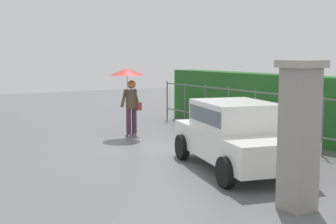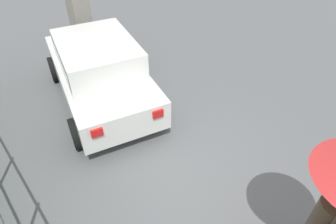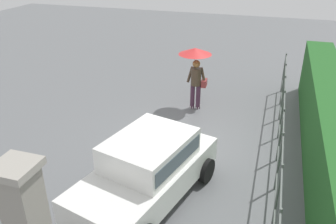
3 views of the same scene
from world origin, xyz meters
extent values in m
plane|color=slate|center=(0.00, 0.00, 0.00)|extent=(40.00, 40.00, 0.00)
cube|color=white|center=(2.50, -0.01, 0.58)|extent=(3.99, 2.50, 0.60)
cube|color=white|center=(2.35, 0.02, 1.18)|extent=(2.19, 1.86, 0.60)
cube|color=#4C5B66|center=(2.35, 0.02, 1.20)|extent=(2.05, 1.84, 0.33)
cylinder|color=black|center=(3.50, -1.13, 0.30)|extent=(0.63, 0.32, 0.60)
cylinder|color=black|center=(1.49, 1.11, 0.30)|extent=(0.63, 0.32, 0.60)
cylinder|color=black|center=(1.08, -0.52, 0.30)|extent=(0.63, 0.32, 0.60)
cube|color=red|center=(0.83, 0.97, 0.73)|extent=(0.11, 0.21, 0.16)
cube|color=red|center=(0.56, -0.09, 0.73)|extent=(0.11, 0.21, 0.16)
cylinder|color=#47283D|center=(-2.40, -0.20, 0.43)|extent=(0.15, 0.15, 0.86)
cylinder|color=#47283D|center=(-2.41, 0.00, 0.43)|extent=(0.15, 0.15, 0.86)
cube|color=white|center=(-2.46, -0.20, 0.04)|extent=(0.26, 0.10, 0.08)
cube|color=white|center=(-2.47, 0.00, 0.04)|extent=(0.26, 0.10, 0.08)
cylinder|color=#473828|center=(-2.41, -0.10, 1.15)|extent=(0.34, 0.34, 0.58)
sphere|color=#DBAD89|center=(-2.41, -0.10, 1.58)|extent=(0.22, 0.22, 0.22)
sphere|color=olive|center=(-2.38, -0.10, 1.60)|extent=(0.25, 0.25, 0.25)
cylinder|color=#473828|center=(-2.48, -0.32, 1.18)|extent=(0.10, 0.23, 0.56)
cylinder|color=#473828|center=(-2.49, 0.12, 1.18)|extent=(0.10, 0.23, 0.56)
cylinder|color=#B2B2B7|center=(-2.50, -0.18, 1.50)|extent=(0.02, 0.02, 0.77)
cone|color=red|center=(-2.50, -0.18, 1.98)|extent=(1.08, 1.08, 0.21)
cube|color=maroon|center=(-2.54, 0.16, 0.91)|extent=(0.35, 0.17, 0.24)
cube|color=#9E998E|center=(5.08, -0.92, 2.36)|extent=(0.60, 0.60, 0.12)
cylinder|color=#59605B|center=(-4.85, 2.69, 0.75)|extent=(0.05, 0.05, 1.50)
cylinder|color=#59605B|center=(-3.62, 2.69, 0.75)|extent=(0.05, 0.05, 1.50)
cylinder|color=#59605B|center=(-2.39, 2.69, 0.75)|extent=(0.05, 0.05, 1.50)
cylinder|color=#59605B|center=(-1.15, 2.69, 0.75)|extent=(0.05, 0.05, 1.50)
cylinder|color=#59605B|center=(0.08, 2.69, 0.75)|extent=(0.05, 0.05, 1.50)
cylinder|color=#59605B|center=(1.31, 2.69, 0.75)|extent=(0.05, 0.05, 1.50)
cylinder|color=#59605B|center=(2.54, 2.69, 0.75)|extent=(0.05, 0.05, 1.50)
cube|color=#59605B|center=(0.08, 2.69, 1.42)|extent=(9.86, 0.03, 0.04)
cube|color=#59605B|center=(0.08, 2.69, 0.45)|extent=(9.86, 0.03, 0.04)
cube|color=#235B23|center=(0.08, 3.79, 0.95)|extent=(10.86, 0.90, 1.90)
camera|label=1|loc=(10.17, -6.52, 2.51)|focal=49.43mm
camera|label=2|loc=(-2.56, 2.29, 4.05)|focal=31.12mm
camera|label=3|loc=(8.24, 2.29, 5.15)|focal=37.32mm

